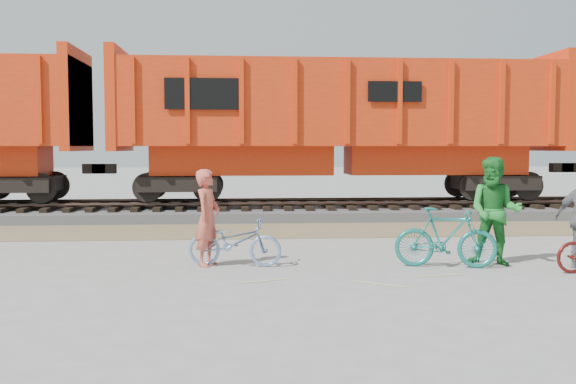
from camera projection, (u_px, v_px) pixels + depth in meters
name	position (u px, v px, depth m)	size (l,w,h in m)	color
ground	(321.00, 271.00, 11.46)	(120.00, 120.00, 0.00)	#9E9E99
gravel_strip	(295.00, 230.00, 16.93)	(120.00, 3.00, 0.02)	#857852
ballast_bed	(285.00, 212.00, 20.40)	(120.00, 4.00, 0.30)	slate
track	(285.00, 202.00, 20.38)	(120.00, 2.60, 0.24)	black
hopper_car_center	(339.00, 122.00, 20.33)	(14.00, 3.13, 4.65)	black
bicycle_blue	(235.00, 242.00, 11.87)	(0.61, 1.74, 0.92)	#7394C0
bicycle_teal	(446.00, 238.00, 11.73)	(0.52, 1.85, 1.11)	#19756E
person_solo	(208.00, 218.00, 11.90)	(0.66, 0.43, 1.80)	#D45542
person_man	(495.00, 211.00, 11.97)	(0.99, 0.77, 2.03)	#217C2C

